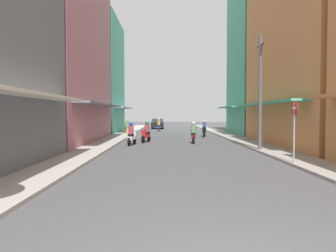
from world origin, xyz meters
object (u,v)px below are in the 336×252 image
(motorbike_red, at_px, (146,133))
(street_sign_no_entry, at_px, (294,124))
(motorbike_blue, at_px, (159,125))
(motorbike_black, at_px, (204,129))
(parked_car, at_px, (158,123))
(motorbike_maroon, at_px, (193,134))
(motorbike_white, at_px, (132,135))
(pedestrian_far, at_px, (128,127))
(utility_pole, at_px, (260,92))

(motorbike_red, distance_m, street_sign_no_entry, 12.64)
(motorbike_blue, height_order, street_sign_no_entry, street_sign_no_entry)
(motorbike_black, bearing_deg, parked_car, 106.13)
(motorbike_black, xyz_separation_m, street_sign_no_entry, (1.65, -16.37, 1.01))
(motorbike_maroon, distance_m, motorbike_white, 4.50)
(motorbike_maroon, distance_m, street_sign_no_entry, 10.51)
(pedestrian_far, bearing_deg, parked_car, 79.69)
(motorbike_maroon, bearing_deg, utility_pole, -56.15)
(motorbike_red, height_order, parked_car, motorbike_red)
(motorbike_blue, xyz_separation_m, motorbike_black, (4.40, -9.46, 0.00))
(parked_car, height_order, street_sign_no_entry, street_sign_no_entry)
(parked_car, bearing_deg, motorbike_maroon, -82.14)
(motorbike_blue, bearing_deg, motorbike_red, -92.37)
(motorbike_maroon, xyz_separation_m, street_sign_no_entry, (3.22, -9.95, 1.01))
(motorbike_black, relative_size, pedestrian_far, 1.09)
(pedestrian_far, bearing_deg, utility_pole, -55.90)
(pedestrian_far, distance_m, utility_pole, 16.36)
(utility_pole, xyz_separation_m, street_sign_no_entry, (-0.10, -4.99, -1.64))
(motorbike_white, height_order, pedestrian_far, pedestrian_far)
(pedestrian_far, bearing_deg, street_sign_no_entry, -64.00)
(motorbike_blue, bearing_deg, utility_pole, -73.56)
(motorbike_maroon, relative_size, motorbike_black, 1.01)
(motorbike_blue, xyz_separation_m, pedestrian_far, (-2.91, -7.45, 0.12))
(parked_car, bearing_deg, motorbike_black, -73.87)
(motorbike_blue, xyz_separation_m, motorbike_white, (-1.47, -17.25, 0.00))
(motorbike_red, bearing_deg, motorbike_white, -111.64)
(motorbike_maroon, distance_m, motorbike_red, 3.53)
(pedestrian_far, distance_m, street_sign_no_entry, 20.46)
(motorbike_red, bearing_deg, utility_pole, -40.09)
(motorbike_white, bearing_deg, street_sign_no_entry, -48.77)
(motorbike_maroon, height_order, motorbike_blue, same)
(motorbike_red, relative_size, pedestrian_far, 1.07)
(utility_pole, bearing_deg, motorbike_white, 154.82)
(motorbike_maroon, bearing_deg, parked_car, 97.86)
(motorbike_black, relative_size, motorbike_white, 1.00)
(motorbike_black, relative_size, utility_pole, 0.27)
(motorbike_black, relative_size, street_sign_no_entry, 0.68)
(motorbike_maroon, height_order, motorbike_white, same)
(parked_car, distance_m, utility_pole, 28.54)
(motorbike_red, xyz_separation_m, motorbike_black, (5.02, 5.68, 0.00))
(motorbike_white, relative_size, pedestrian_far, 1.09)
(motorbike_red, height_order, utility_pole, utility_pole)
(motorbike_blue, height_order, utility_pole, utility_pole)
(motorbike_blue, height_order, pedestrian_far, pedestrian_far)
(parked_car, bearing_deg, motorbike_blue, -87.37)
(motorbike_white, xyz_separation_m, pedestrian_far, (-1.45, 9.80, 0.12))
(motorbike_maroon, xyz_separation_m, motorbike_black, (1.58, 6.42, 0.00))
(motorbike_white, height_order, parked_car, motorbike_white)
(motorbike_blue, xyz_separation_m, parked_car, (-0.31, 6.84, 0.04))
(parked_car, distance_m, pedestrian_far, 14.53)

